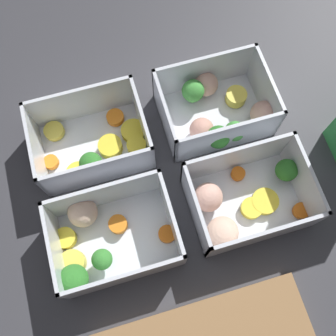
% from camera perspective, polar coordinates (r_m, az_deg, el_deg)
% --- Properties ---
extents(ground_plane, '(4.00, 4.00, 0.00)m').
position_cam_1_polar(ground_plane, '(0.59, 0.00, -0.84)').
color(ground_plane, '#38383D').
extents(container_near_left, '(0.18, 0.13, 0.08)m').
position_cam_1_polar(container_near_left, '(0.61, 7.34, 8.44)').
color(container_near_left, silver).
rests_on(container_near_left, ground_plane).
extents(container_near_right, '(0.17, 0.13, 0.08)m').
position_cam_1_polar(container_near_right, '(0.60, -10.63, 3.58)').
color(container_near_right, silver).
rests_on(container_near_right, ground_plane).
extents(container_far_left, '(0.17, 0.12, 0.08)m').
position_cam_1_polar(container_far_left, '(0.56, 10.71, -4.81)').
color(container_far_left, silver).
rests_on(container_far_left, ground_plane).
extents(container_far_right, '(0.18, 0.13, 0.08)m').
position_cam_1_polar(container_far_right, '(0.55, -9.46, -10.22)').
color(container_far_right, silver).
rests_on(container_far_right, ground_plane).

